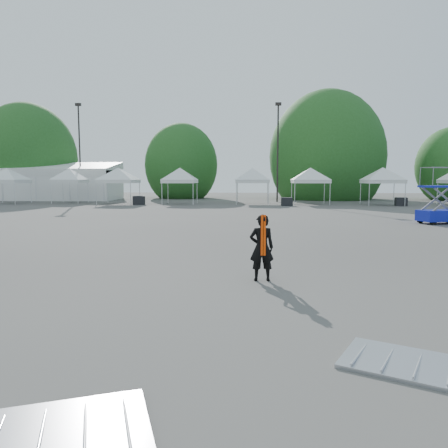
{
  "coord_description": "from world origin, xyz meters",
  "views": [
    {
      "loc": [
        0.53,
        -12.16,
        2.37
      ],
      "look_at": [
        -0.14,
        -1.97,
        1.3
      ],
      "focal_mm": 35.0,
      "sensor_mm": 36.0,
      "label": 1
    }
  ],
  "objects": [
    {
      "name": "crate_mid",
      "position": [
        3.48,
        25.61,
        0.36
      ],
      "size": [
        0.97,
        0.77,
        0.73
      ],
      "primitive_type": "cube",
      "rotation": [
        0.0,
        0.0,
        0.05
      ],
      "color": "black",
      "rests_on": "ground"
    },
    {
      "name": "tent_d",
      "position": [
        -6.16,
        27.83,
        3.06
      ],
      "size": [
        4.25,
        4.25,
        3.88
      ],
      "color": "silver",
      "rests_on": "ground"
    },
    {
      "name": "tree_far_w",
      "position": [
        -26.0,
        38.0,
        4.54
      ],
      "size": [
        4.8,
        4.8,
        7.3
      ],
      "color": "#382314",
      "rests_on": "ground"
    },
    {
      "name": "light_pole_east",
      "position": [
        3.0,
        32.0,
        5.52
      ],
      "size": [
        0.6,
        0.25,
        9.8
      ],
      "color": "black",
      "rests_on": "ground"
    },
    {
      "name": "man",
      "position": [
        0.75,
        -2.17,
        0.78
      ],
      "size": [
        0.6,
        0.43,
        1.55
      ],
      "rotation": [
        0.0,
        0.0,
        3.26
      ],
      "color": "black",
      "rests_on": "ground"
    },
    {
      "name": "tent_c",
      "position": [
        -11.81,
        27.43,
        3.06
      ],
      "size": [
        4.68,
        4.68,
        3.88
      ],
      "color": "silver",
      "rests_on": "ground"
    },
    {
      "name": "crate_east",
      "position": [
        13.29,
        26.26,
        0.36
      ],
      "size": [
        0.98,
        0.79,
        0.72
      ],
      "primitive_type": "cube",
      "rotation": [
        0.0,
        0.0,
        -0.08
      ],
      "color": "black",
      "rests_on": "ground"
    },
    {
      "name": "tent_g",
      "position": [
        11.96,
        27.3,
        3.06
      ],
      "size": [
        4.54,
        4.54,
        3.88
      ],
      "color": "silver",
      "rests_on": "ground"
    },
    {
      "name": "scissor_lift",
      "position": [
        10.4,
        11.34,
        1.49
      ],
      "size": [
        2.53,
        1.8,
        2.95
      ],
      "rotation": [
        0.0,
        0.0,
        0.32
      ],
      "color": "#0C1BA0",
      "rests_on": "ground"
    },
    {
      "name": "tent_e",
      "position": [
        0.52,
        28.68,
        3.06
      ],
      "size": [
        4.37,
        4.37,
        3.88
      ],
      "color": "silver",
      "rests_on": "ground"
    },
    {
      "name": "barrier_mid",
      "position": [
        2.79,
        -6.83,
        0.03
      ],
      "size": [
        2.44,
        1.96,
        0.07
      ],
      "rotation": [
        0.0,
        0.0,
        -0.47
      ],
      "color": "#A9ABB1",
      "rests_on": "ground"
    },
    {
      "name": "marquee",
      "position": [
        -22.0,
        35.0,
        1.97
      ],
      "size": [
        15.0,
        6.25,
        4.23
      ],
      "color": "white",
      "rests_on": "ground"
    },
    {
      "name": "crate_west",
      "position": [
        -9.66,
        26.42,
        0.39
      ],
      "size": [
        1.07,
        0.87,
        0.78
      ],
      "primitive_type": "cube",
      "rotation": [
        0.0,
        0.0,
        0.09
      ],
      "color": "black",
      "rests_on": "ground"
    },
    {
      "name": "barrier_left",
      "position": [
        -1.56,
        -8.58,
        0.04
      ],
      "size": [
        2.58,
        1.91,
        0.07
      ],
      "rotation": [
        0.0,
        0.0,
        0.36
      ],
      "color": "#A9ABB1",
      "rests_on": "ground"
    },
    {
      "name": "tree_mid_w",
      "position": [
        -8.0,
        40.0,
        3.93
      ],
      "size": [
        4.16,
        4.16,
        6.33
      ],
      "color": "#382314",
      "rests_on": "ground"
    },
    {
      "name": "tent_a",
      "position": [
        -22.4,
        27.44,
        3.06
      ],
      "size": [
        4.42,
        4.42,
        3.88
      ],
      "color": "silver",
      "rests_on": "ground"
    },
    {
      "name": "ground",
      "position": [
        0.0,
        0.0,
        0.0
      ],
      "size": [
        120.0,
        120.0,
        0.0
      ],
      "primitive_type": "plane",
      "color": "#474442",
      "rests_on": "ground"
    },
    {
      "name": "tent_b",
      "position": [
        -17.02,
        28.84,
        3.06
      ],
      "size": [
        3.9,
        3.9,
        3.88
      ],
      "color": "silver",
      "rests_on": "ground"
    },
    {
      "name": "light_pole_west",
      "position": [
        -18.0,
        34.0,
        5.77
      ],
      "size": [
        0.6,
        0.25,
        10.3
      ],
      "color": "black",
      "rests_on": "ground"
    },
    {
      "name": "tree_mid_e",
      "position": [
        9.0,
        39.0,
        4.84
      ],
      "size": [
        5.12,
        5.12,
        7.79
      ],
      "color": "#382314",
      "rests_on": "ground"
    },
    {
      "name": "tent_f",
      "position": [
        5.78,
        28.26,
        3.06
      ],
      "size": [
        4.63,
        4.63,
        3.88
      ],
      "color": "silver",
      "rests_on": "ground"
    }
  ]
}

